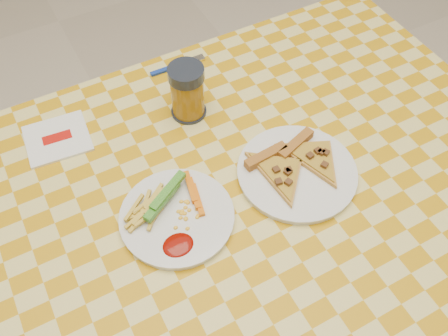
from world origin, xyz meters
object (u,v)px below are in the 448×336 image
Objects in this scene: table at (228,220)px; plate_left at (177,218)px; drink_glass at (187,92)px; plate_right at (297,173)px.

plate_left is at bearing 176.48° from table.
drink_glass is at bearing 82.32° from table.
plate_right is (0.15, -0.01, 0.08)m from table.
plate_right reaches higher than table.
table is at bearing -3.52° from plate_left.
table is 5.54× the size of plate_right.
plate_right is 1.86× the size of drink_glass.
plate_left is 0.28m from drink_glass.
table is 10.32× the size of drink_glass.
drink_glass reaches higher than plate_right.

